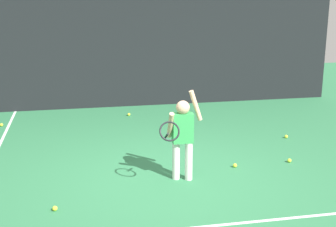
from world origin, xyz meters
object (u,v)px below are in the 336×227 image
object	(u,v)px
tennis_ball_5	(129,114)
tennis_ball_6	(55,208)
tennis_ball_7	(286,137)
tennis_player	(182,133)
tennis_ball_0	(289,161)
tennis_ball_4	(2,125)
tennis_ball_2	(235,165)

from	to	relation	value
tennis_ball_5	tennis_ball_6	size ratio (longest dim) A/B	1.00
tennis_ball_5	tennis_ball_7	xyz separation A→B (m)	(2.76, -2.21, 0.00)
tennis_ball_5	tennis_ball_7	distance (m)	3.54
tennis_player	tennis_ball_0	xyz separation A→B (m)	(1.89, 0.35, -0.69)
tennis_ball_5	tennis_ball_4	bearing A→B (deg)	-173.22
tennis_ball_4	tennis_ball_7	size ratio (longest dim) A/B	1.00
tennis_ball_4	tennis_ball_5	size ratio (longest dim) A/B	1.00
tennis_ball_6	tennis_ball_7	world-z (taller)	same
tennis_ball_0	tennis_ball_6	world-z (taller)	same
tennis_ball_6	tennis_ball_5	bearing A→B (deg)	71.78
tennis_ball_0	tennis_ball_6	size ratio (longest dim) A/B	1.00
tennis_ball_7	tennis_ball_6	bearing A→B (deg)	-152.17
tennis_ball_0	tennis_ball_2	world-z (taller)	same
tennis_ball_2	tennis_ball_5	size ratio (longest dim) A/B	1.00
tennis_player	tennis_ball_7	size ratio (longest dim) A/B	20.46
tennis_ball_4	tennis_ball_5	xyz separation A→B (m)	(2.69, 0.32, 0.00)
tennis_player	tennis_ball_4	xyz separation A→B (m)	(-3.05, 3.45, -0.69)
tennis_ball_0	tennis_ball_6	xyz separation A→B (m)	(-3.71, -1.02, 0.00)
tennis_ball_0	tennis_ball_4	bearing A→B (deg)	147.85
tennis_ball_7	tennis_ball_2	bearing A→B (deg)	-139.53
tennis_ball_0	tennis_ball_5	bearing A→B (deg)	123.31
tennis_ball_0	tennis_ball_7	distance (m)	1.32
tennis_ball_6	tennis_ball_7	size ratio (longest dim) A/B	1.00
tennis_player	tennis_ball_5	xyz separation A→B (m)	(-0.36, 3.77, -0.69)
tennis_ball_6	tennis_player	bearing A→B (deg)	20.23
tennis_ball_0	tennis_ball_2	bearing A→B (deg)	-177.83
tennis_ball_2	tennis_ball_7	size ratio (longest dim) A/B	1.00
tennis_ball_4	tennis_ball_6	xyz separation A→B (m)	(1.23, -4.12, 0.00)
tennis_ball_2	tennis_ball_4	world-z (taller)	same
tennis_ball_0	tennis_ball_4	distance (m)	5.83
tennis_ball_0	tennis_player	bearing A→B (deg)	-169.59
tennis_player	tennis_ball_4	world-z (taller)	tennis_player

